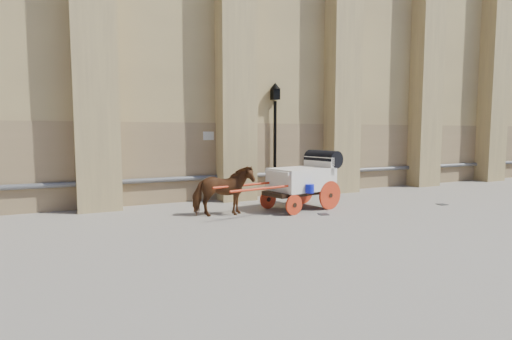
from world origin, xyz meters
TOP-DOWN VIEW (x-y plane):
  - ground at (0.00, 0.00)m, footprint 90.00×90.00m
  - cathedral at (2.07, 7.81)m, footprint 44.80×9.20m
  - horse at (-2.53, 0.95)m, footprint 1.98×1.11m
  - carriage at (0.48, 0.97)m, footprint 4.70×2.05m
  - street_lamp at (0.80, 3.80)m, footprint 0.43×0.43m
  - drain_grate_near at (0.45, -0.22)m, footprint 0.39×0.39m
  - drain_grate_far at (5.41, -0.57)m, footprint 0.36×0.36m

SIDE VIEW (x-z plane):
  - ground at x=0.00m, z-range 0.00..0.00m
  - drain_grate_near at x=0.45m, z-range 0.00..0.01m
  - drain_grate_far at x=5.41m, z-range 0.00..0.01m
  - horse at x=-2.53m, z-range 0.00..1.59m
  - carriage at x=0.48m, z-range 0.08..2.07m
  - street_lamp at x=0.80m, z-range 0.16..4.80m
  - cathedral at x=2.07m, z-range -0.59..18.61m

